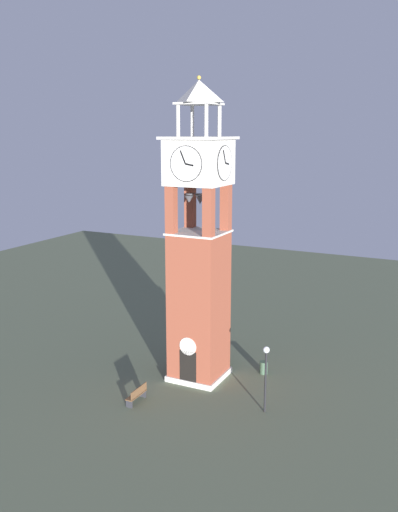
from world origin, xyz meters
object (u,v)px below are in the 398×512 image
at_px(clock_tower, 199,260).
at_px(lamp_post, 266,367).
at_px(park_bench, 137,395).
at_px(trash_bin, 264,368).

height_order(clock_tower, lamp_post, clock_tower).
distance_m(clock_tower, lamp_post, 7.58).
relative_size(park_bench, lamp_post, 0.42).
bearing_deg(lamp_post, clock_tower, 154.87).
distance_m(clock_tower, trash_bin, 8.24).
relative_size(clock_tower, lamp_post, 4.76).
bearing_deg(lamp_post, trash_bin, 110.71).
relative_size(lamp_post, trash_bin, 4.76).
bearing_deg(clock_tower, park_bench, -109.24).
height_order(park_bench, lamp_post, lamp_post).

